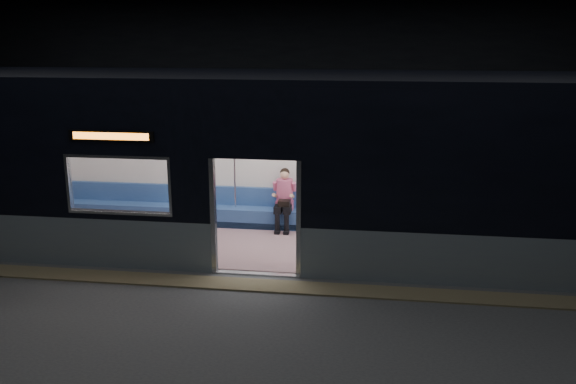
# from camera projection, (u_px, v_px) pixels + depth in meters

# --- Properties ---
(station_floor) EXTENTS (24.00, 14.00, 0.01)m
(station_floor) POSITION_uv_depth(u_px,v_px,m) (244.00, 300.00, 9.59)
(station_floor) COLOR #47494C
(station_floor) RESTS_ON ground
(station_envelope) EXTENTS (24.00, 14.00, 5.00)m
(station_envelope) POSITION_uv_depth(u_px,v_px,m) (239.00, 62.00, 8.66)
(station_envelope) COLOR black
(station_envelope) RESTS_ON station_floor
(tactile_strip) EXTENTS (22.80, 0.50, 0.03)m
(tactile_strip) POSITION_uv_depth(u_px,v_px,m) (251.00, 285.00, 10.12)
(tactile_strip) COLOR #8C7F59
(tactile_strip) RESTS_ON station_floor
(metro_car) EXTENTS (18.00, 3.04, 3.35)m
(metro_car) POSITION_uv_depth(u_px,v_px,m) (270.00, 154.00, 11.56)
(metro_car) COLOR gray
(metro_car) RESTS_ON station_floor
(passenger) EXTENTS (0.37, 0.63, 1.30)m
(passenger) POSITION_uv_depth(u_px,v_px,m) (284.00, 195.00, 12.78)
(passenger) COLOR black
(passenger) RESTS_ON metro_car
(handbag) EXTENTS (0.30, 0.28, 0.12)m
(handbag) POSITION_uv_depth(u_px,v_px,m) (284.00, 203.00, 12.61)
(handbag) COLOR black
(handbag) RESTS_ON passenger
(transit_map) EXTENTS (1.03, 0.03, 0.67)m
(transit_map) POSITION_uv_depth(u_px,v_px,m) (440.00, 163.00, 12.46)
(transit_map) COLOR white
(transit_map) RESTS_ON metro_car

